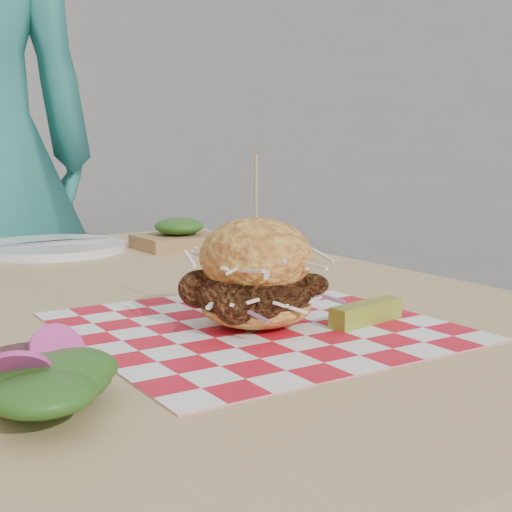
{
  "coord_description": "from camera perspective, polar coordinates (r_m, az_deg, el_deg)",
  "views": [
    {
      "loc": [
        -0.61,
        -0.74,
        0.94
      ],
      "look_at": [
        -0.23,
        -0.14,
        0.82
      ],
      "focal_mm": 50.0,
      "sensor_mm": 36.0,
      "label": 1
    }
  ],
  "objects": [
    {
      "name": "paper_liner",
      "position": [
        0.74,
        -0.0,
        -5.64
      ],
      "size": [
        0.36,
        0.36,
        0.0
      ],
      "primitive_type": "cube",
      "color": "red",
      "rests_on": "patio_table"
    },
    {
      "name": "place_setting",
      "position": [
        1.32,
        -16.15,
        0.68
      ],
      "size": [
        0.27,
        0.27,
        0.02
      ],
      "color": "white",
      "rests_on": "patio_table"
    },
    {
      "name": "side_salad",
      "position": [
        0.54,
        -16.38,
        -10.17
      ],
      "size": [
        0.13,
        0.14,
        0.05
      ],
      "color": "#3F1419",
      "rests_on": "patio_table"
    },
    {
      "name": "pickle_spear",
      "position": [
        0.76,
        8.82,
        -4.52
      ],
      "size": [
        0.1,
        0.04,
        0.02
      ],
      "primitive_type": "cube",
      "rotation": [
        0.0,
        0.0,
        0.17
      ],
      "color": "olive",
      "rests_on": "paper_liner"
    },
    {
      "name": "kraft_tray",
      "position": [
        1.32,
        -6.18,
        1.62
      ],
      "size": [
        0.15,
        0.12,
        0.06
      ],
      "color": "#9A7046",
      "rests_on": "patio_table"
    },
    {
      "name": "patio_table",
      "position": [
        0.95,
        -8.45,
        -7.52
      ],
      "size": [
        0.8,
        1.2,
        0.75
      ],
      "color": "tan",
      "rests_on": "ground"
    },
    {
      "name": "sandwich",
      "position": [
        0.73,
        -0.0,
        -1.86
      ],
      "size": [
        0.16,
        0.16,
        0.18
      ],
      "color": "#EEAC43",
      "rests_on": "paper_liner"
    }
  ]
}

